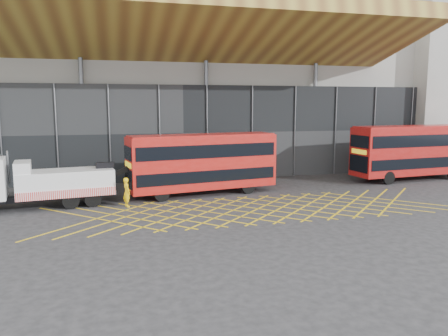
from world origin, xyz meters
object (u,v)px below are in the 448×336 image
object	(u,v)px
bus_towed	(203,161)
recovery_truck	(36,182)
bus_second	(415,150)
worker	(127,192)

from	to	relation	value
bus_towed	recovery_truck	bearing A→B (deg)	178.74
recovery_truck	bus_second	world-z (taller)	bus_second
bus_second	worker	size ratio (longest dim) A/B	6.18
worker	recovery_truck	bearing A→B (deg)	60.92
bus_second	worker	xyz separation A→B (m)	(-24.13, -4.25, -1.63)
bus_towed	bus_second	world-z (taller)	bus_second
recovery_truck	bus_towed	distance (m)	10.94
bus_second	recovery_truck	bearing A→B (deg)	-179.25
recovery_truck	worker	distance (m)	5.55
bus_towed	bus_second	xyz separation A→B (m)	(18.73, 1.65, 0.17)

